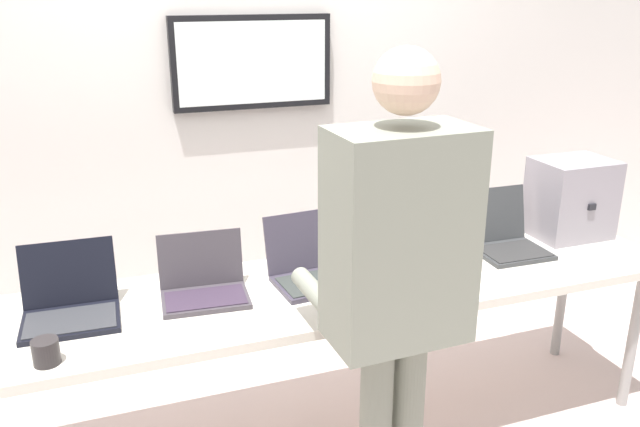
# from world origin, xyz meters

# --- Properties ---
(back_wall) EXTENTS (8.00, 0.11, 2.50)m
(back_wall) POSITION_xyz_m (0.00, 1.13, 1.26)
(back_wall) COLOR silver
(back_wall) RESTS_ON ground
(workbench) EXTENTS (3.28, 0.70, 0.77)m
(workbench) POSITION_xyz_m (0.00, 0.00, 0.72)
(workbench) COLOR beige
(workbench) RESTS_ON ground
(equipment_box) EXTENTS (0.36, 0.29, 0.38)m
(equipment_box) POSITION_xyz_m (1.41, 0.13, 0.96)
(equipment_box) COLOR gray
(equipment_box) RESTS_ON workbench
(laptop_station_1) EXTENTS (0.36, 0.33, 0.26)m
(laptop_station_1) POSITION_xyz_m (-0.92, 0.07, 0.83)
(laptop_station_1) COLOR black
(laptop_station_1) RESTS_ON workbench
(laptop_station_2) EXTENTS (0.36, 0.29, 0.24)m
(laptop_station_2) POSITION_xyz_m (-0.42, 0.07, 0.82)
(laptop_station_2) COLOR #3C373D
(laptop_station_2) RESTS_ON workbench
(laptop_station_3) EXTENTS (0.38, 0.34, 0.27)m
(laptop_station_3) POSITION_xyz_m (0.05, 0.07, 0.83)
(laptop_station_3) COLOR #393341
(laptop_station_3) RESTS_ON workbench
(laptop_station_4) EXTENTS (0.37, 0.32, 0.23)m
(laptop_station_4) POSITION_xyz_m (0.52, 0.09, 0.82)
(laptop_station_4) COLOR #242426
(laptop_station_4) RESTS_ON workbench
(laptop_station_5) EXTENTS (0.32, 0.33, 0.27)m
(laptop_station_5) POSITION_xyz_m (1.00, 0.07, 0.83)
(laptop_station_5) COLOR #343638
(laptop_station_5) RESTS_ON workbench
(person) EXTENTS (0.45, 0.59, 1.79)m
(person) POSITION_xyz_m (0.08, -0.62, 1.09)
(person) COLOR gray
(person) RESTS_ON ground
(coffee_mug) EXTENTS (0.09, 0.09, 0.09)m
(coffee_mug) POSITION_xyz_m (-1.00, -0.25, 0.81)
(coffee_mug) COLOR #292526
(coffee_mug) RESTS_ON workbench
(paper_sheet) EXTENTS (0.22, 0.31, 0.00)m
(paper_sheet) POSITION_xyz_m (0.25, -0.17, 0.77)
(paper_sheet) COLOR white
(paper_sheet) RESTS_ON workbench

